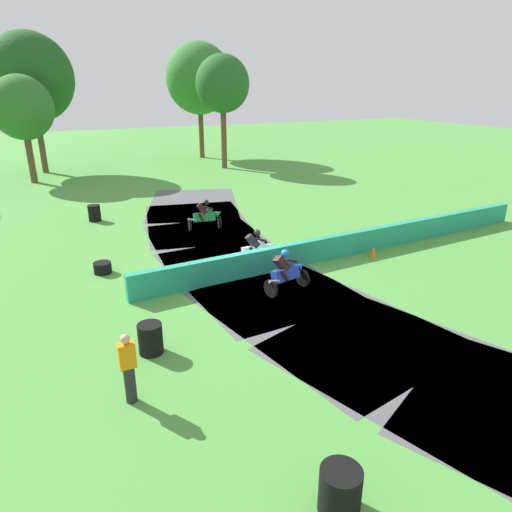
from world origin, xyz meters
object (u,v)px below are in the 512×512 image
Objects in this scene: motorcycle_lead_green at (206,215)px; tire_stack_mid_a at (103,268)px; traffic_cone at (373,251)px; tire_stack_near at (94,213)px; motorcycle_trailing_blue at (287,272)px; tire_stack_mid_b at (150,338)px; motorcycle_chase_white at (257,249)px; tire_stack_far at (340,491)px; track_marshal at (128,369)px.

motorcycle_lead_green is 2.72× the size of tire_stack_mid_a.
tire_stack_near is at bearing 132.71° from traffic_cone.
tire_stack_mid_b is at bearing -159.56° from motorcycle_trailing_blue.
motorcycle_chase_white is (0.15, -5.20, -0.00)m from motorcycle_lead_green.
motorcycle_trailing_blue reaches higher than traffic_cone.
motorcycle_lead_green is 7.89m from traffic_cone.
traffic_cone is (4.53, -1.14, -0.43)m from motorcycle_chase_white.
tire_stack_near is (-4.54, 3.64, -0.25)m from motorcycle_lead_green.
motorcycle_trailing_blue is 12.13m from tire_stack_near.
motorcycle_chase_white reaches higher than tire_stack_mid_b.
tire_stack_far is at bearing -74.63° from tire_stack_mid_b.
tire_stack_near is at bearing 112.47° from motorcycle_trailing_blue.
track_marshal is (-5.83, -5.92, 0.17)m from motorcycle_chase_white.
motorcycle_trailing_blue is 1.03× the size of track_marshal.
motorcycle_lead_green is 15.60m from tire_stack_far.
tire_stack_mid_b is 1.00× the size of tire_stack_far.
tire_stack_near reaches higher than tire_stack_mid_a.
track_marshal is at bearing 120.53° from tire_stack_far.
motorcycle_chase_white is at bearing 45.44° from track_marshal.
motorcycle_lead_green is at bearing 126.41° from traffic_cone.
motorcycle_chase_white is 4.69m from traffic_cone.
motorcycle_chase_white is at bearing 165.86° from traffic_cone.
motorcycle_lead_green is 10.58m from tire_stack_mid_b.
track_marshal reaches higher than tire_stack_far.
track_marshal is (-0.83, -1.71, 0.42)m from tire_stack_mid_b.
motorcycle_chase_white reaches higher than traffic_cone.
track_marshal is (-5.68, -11.12, 0.17)m from motorcycle_lead_green.
track_marshal is at bearing -93.72° from tire_stack_mid_a.
tire_stack_mid_a is 10.27m from traffic_cone.
motorcycle_lead_green is 6.25m from tire_stack_mid_a.
tire_stack_near is at bearing 117.94° from motorcycle_chase_white.
traffic_cone is at bearing -14.14° from motorcycle_chase_white.
motorcycle_chase_white is 2.11× the size of tire_stack_mid_b.
tire_stack_near is 7.14m from tire_stack_mid_a.
tire_stack_mid_b is (-4.94, -1.84, -0.23)m from motorcycle_trailing_blue.
motorcycle_lead_green is at bearing 62.75° from tire_stack_mid_b.
motorcycle_chase_white is 2.68× the size of tire_stack_mid_a.
traffic_cone is at bearing -53.59° from motorcycle_lead_green.
tire_stack_near is (-4.69, 8.84, -0.25)m from motorcycle_chase_white.
motorcycle_trailing_blue is (0.10, -7.57, -0.01)m from motorcycle_lead_green.
motorcycle_lead_green is 2.14× the size of tire_stack_near.
tire_stack_mid_a is (-5.28, 4.10, -0.43)m from motorcycle_trailing_blue.
motorcycle_chase_white is 8.31m from track_marshal.
motorcycle_trailing_blue reaches higher than tire_stack_far.
tire_stack_far is at bearing -131.56° from traffic_cone.
tire_stack_near is 1.27× the size of tire_stack_mid_a.
tire_stack_mid_a is at bearing -146.22° from motorcycle_lead_green.
tire_stack_mid_b is (-4.84, -9.41, -0.25)m from motorcycle_lead_green.
motorcycle_trailing_blue is at bearing -91.30° from motorcycle_chase_white.
track_marshal is (-2.44, 4.14, 0.42)m from tire_stack_far.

